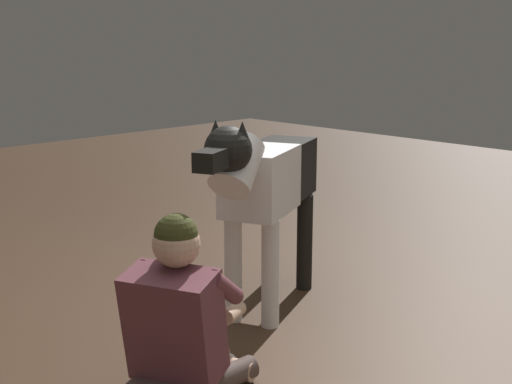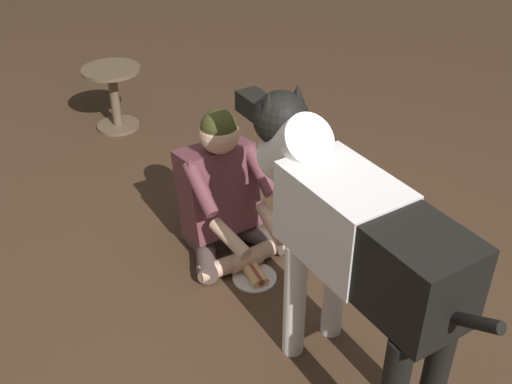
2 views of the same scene
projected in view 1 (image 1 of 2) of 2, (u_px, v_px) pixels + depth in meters
ground_plane at (223, 331)px, 3.72m from camera, size 13.72×13.72×0.00m
person_sitting_on_floor at (180, 323)px, 2.98m from camera, size 0.72×0.62×0.86m
large_dog at (264, 185)px, 3.82m from camera, size 1.40×0.72×1.19m
hot_dog_on_plate at (213, 358)px, 3.35m from camera, size 0.24×0.24×0.06m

